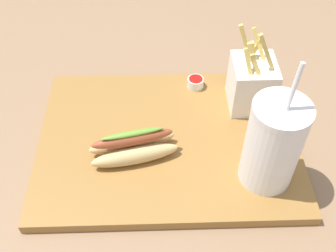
% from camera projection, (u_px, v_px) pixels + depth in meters
% --- Properties ---
extents(ground_plane, '(2.40, 2.40, 0.02)m').
position_uv_depth(ground_plane, '(168.00, 147.00, 0.77)').
color(ground_plane, '#8C6B4C').
extents(food_tray, '(0.47, 0.35, 0.02)m').
position_uv_depth(food_tray, '(168.00, 141.00, 0.76)').
color(food_tray, olive).
rests_on(food_tray, ground_plane).
extents(soda_cup, '(0.09, 0.09, 0.24)m').
position_uv_depth(soda_cup, '(273.00, 144.00, 0.63)').
color(soda_cup, white).
rests_on(soda_cup, food_tray).
extents(fries_basket, '(0.08, 0.09, 0.17)m').
position_uv_depth(fries_basket, '(252.00, 83.00, 0.77)').
color(fries_basket, white).
rests_on(fries_basket, food_tray).
extents(hot_dog_1, '(0.16, 0.09, 0.06)m').
position_uv_depth(hot_dog_1, '(133.00, 146.00, 0.70)').
color(hot_dog_1, '#DBB775').
rests_on(hot_dog_1, food_tray).
extents(ketchup_cup_1, '(0.03, 0.03, 0.02)m').
position_uv_depth(ketchup_cup_1, '(196.00, 82.00, 0.84)').
color(ketchup_cup_1, white).
rests_on(ketchup_cup_1, food_tray).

